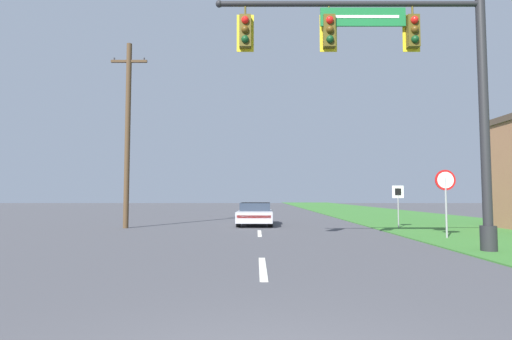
{
  "coord_description": "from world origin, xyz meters",
  "views": [
    {
      "loc": [
        -0.15,
        -2.86,
        1.6
      ],
      "look_at": [
        0.0,
        30.74,
        3.74
      ],
      "focal_mm": 28.0,
      "sensor_mm": 36.0,
      "label": 1
    }
  ],
  "objects_px": {
    "car_ahead": "(253,214)",
    "stop_sign": "(443,188)",
    "signal_mast": "(409,78)",
    "utility_pole_near": "(126,131)",
    "route_sign_post": "(396,197)"
  },
  "relations": [
    {
      "from": "signal_mast",
      "to": "utility_pole_near",
      "type": "relative_size",
      "value": 0.87
    },
    {
      "from": "signal_mast",
      "to": "car_ahead",
      "type": "height_order",
      "value": "signal_mast"
    },
    {
      "from": "route_sign_post",
      "to": "car_ahead",
      "type": "bearing_deg",
      "value": 162.17
    },
    {
      "from": "signal_mast",
      "to": "route_sign_post",
      "type": "xyz_separation_m",
      "value": [
        2.44,
        8.16,
        -3.46
      ]
    },
    {
      "from": "stop_sign",
      "to": "utility_pole_near",
      "type": "relative_size",
      "value": 0.27
    },
    {
      "from": "stop_sign",
      "to": "signal_mast",
      "type": "bearing_deg",
      "value": -126.26
    },
    {
      "from": "signal_mast",
      "to": "utility_pole_near",
      "type": "distance_m",
      "value": 13.65
    },
    {
      "from": "signal_mast",
      "to": "stop_sign",
      "type": "bearing_deg",
      "value": 53.74
    },
    {
      "from": "car_ahead",
      "to": "utility_pole_near",
      "type": "distance_m",
      "value": 7.86
    },
    {
      "from": "route_sign_post",
      "to": "utility_pole_near",
      "type": "distance_m",
      "value": 13.68
    },
    {
      "from": "route_sign_post",
      "to": "stop_sign",
      "type": "bearing_deg",
      "value": -88.79
    },
    {
      "from": "car_ahead",
      "to": "stop_sign",
      "type": "distance_m",
      "value": 9.98
    },
    {
      "from": "car_ahead",
      "to": "stop_sign",
      "type": "height_order",
      "value": "stop_sign"
    },
    {
      "from": "stop_sign",
      "to": "utility_pole_near",
      "type": "height_order",
      "value": "utility_pole_near"
    },
    {
      "from": "stop_sign",
      "to": "car_ahead",
      "type": "bearing_deg",
      "value": 135.52
    }
  ]
}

